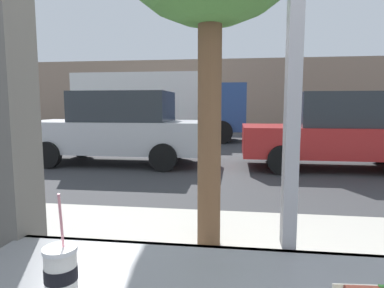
{
  "coord_description": "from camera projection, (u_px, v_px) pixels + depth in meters",
  "views": [
    {
      "loc": [
        -0.2,
        -1.15,
        1.49
      ],
      "look_at": [
        -0.75,
        2.9,
        1.01
      ],
      "focal_mm": 30.71,
      "sensor_mm": 36.0,
      "label": 1
    }
  ],
  "objects": [
    {
      "name": "ground_plane",
      "position": [
        243.0,
        159.0,
        9.16
      ],
      "size": [
        60.0,
        60.0,
        0.0
      ],
      "primitive_type": "plane",
      "color": "#38383A"
    },
    {
      "name": "sidewalk_strip",
      "position": [
        257.0,
        270.0,
        2.85
      ],
      "size": [
        16.0,
        2.8,
        0.13
      ],
      "primitive_type": "cube",
      "color": "#B2ADA3",
      "rests_on": "ground"
    },
    {
      "name": "window_wall",
      "position": [
        296.0,
        15.0,
        1.15
      ],
      "size": [
        2.89,
        0.2,
        2.9
      ],
      "color": "#56544F",
      "rests_on": "ground"
    },
    {
      "name": "building_facade_far",
      "position": [
        240.0,
        95.0,
        19.73
      ],
      "size": [
        28.0,
        1.2,
        4.18
      ],
      "primitive_type": "cube",
      "color": "gray",
      "rests_on": "ground"
    },
    {
      "name": "soda_cup_right",
      "position": [
        61.0,
        272.0,
        0.89
      ],
      "size": [
        0.09,
        0.09,
        0.3
      ],
      "color": "white",
      "rests_on": "window_counter"
    },
    {
      "name": "parked_car_silver",
      "position": [
        119.0,
        128.0,
        8.35
      ],
      "size": [
        4.51,
        1.93,
        1.83
      ],
      "color": "#BCBCC1",
      "rests_on": "ground"
    },
    {
      "name": "parked_car_red",
      "position": [
        340.0,
        131.0,
        7.65
      ],
      "size": [
        4.36,
        1.95,
        1.79
      ],
      "color": "red",
      "rests_on": "ground"
    },
    {
      "name": "box_truck",
      "position": [
        159.0,
        104.0,
        13.96
      ],
      "size": [
        7.07,
        2.44,
        2.79
      ],
      "color": "silver",
      "rests_on": "ground"
    }
  ]
}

